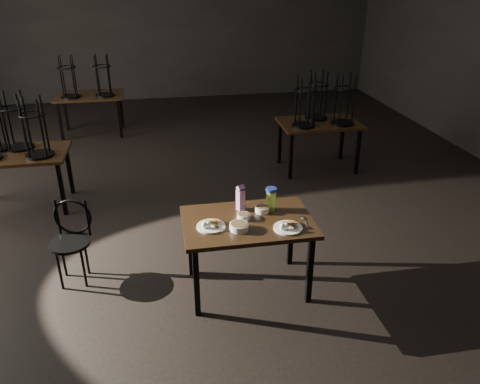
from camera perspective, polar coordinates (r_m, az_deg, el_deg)
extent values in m
plane|color=black|center=(6.07, -7.36, -2.55)|extent=(12.00, 12.00, 0.00)
cube|color=black|center=(11.43, -9.86, 19.06)|extent=(10.00, 0.04, 3.20)
cube|color=black|center=(4.32, 0.95, -3.70)|extent=(1.20, 0.80, 0.04)
cube|color=black|center=(4.20, -5.33, -10.89)|extent=(0.05, 0.05, 0.71)
cube|color=black|center=(4.38, 8.52, -9.37)|extent=(0.05, 0.05, 0.71)
cube|color=black|center=(4.73, -6.07, -6.32)|extent=(0.05, 0.05, 0.71)
cube|color=black|center=(4.89, 6.20, -5.16)|extent=(0.05, 0.05, 0.71)
cylinder|color=white|center=(4.21, -3.56, -4.19)|extent=(0.26, 0.26, 0.02)
cube|color=olive|center=(4.22, -3.59, -3.27)|extent=(0.09, 0.09, 0.04)
cube|color=olive|center=(4.22, -3.16, -3.23)|extent=(0.11, 0.11, 0.03)
ellipsoid|color=white|center=(4.15, -4.37, -4.05)|extent=(0.05, 0.05, 0.06)
ellipsoid|color=white|center=(4.15, -3.87, -4.00)|extent=(0.05, 0.05, 0.06)
cylinder|color=white|center=(4.20, 5.84, -4.37)|extent=(0.26, 0.26, 0.02)
cube|color=olive|center=(4.21, 5.79, -3.44)|extent=(0.09, 0.09, 0.04)
cube|color=olive|center=(4.21, 6.20, -3.40)|extent=(0.11, 0.11, 0.03)
ellipsoid|color=white|center=(4.13, 5.17, -4.23)|extent=(0.05, 0.05, 0.06)
ellipsoid|color=white|center=(4.14, 5.65, -4.19)|extent=(0.05, 0.05, 0.06)
cylinder|color=white|center=(4.33, 0.46, -2.99)|extent=(0.12, 0.12, 0.05)
cylinder|color=brown|center=(4.32, 0.46, -2.79)|extent=(0.10, 0.10, 0.01)
cylinder|color=white|center=(4.45, 2.71, -2.10)|extent=(0.14, 0.14, 0.05)
cylinder|color=brown|center=(4.44, 2.72, -1.88)|extent=(0.12, 0.12, 0.01)
cylinder|color=white|center=(4.15, -0.12, -4.25)|extent=(0.17, 0.17, 0.06)
cylinder|color=brown|center=(4.14, -0.12, -4.00)|extent=(0.14, 0.14, 0.01)
cube|color=#851878|center=(4.45, 0.07, -0.98)|extent=(0.09, 0.09, 0.21)
cube|color=#851878|center=(4.39, 0.07, 0.47)|extent=(0.09, 0.09, 0.06)
cylinder|color=#9FD53E|center=(4.46, 3.79, -1.04)|extent=(0.10, 0.10, 0.20)
cylinder|color=navy|center=(4.41, 3.83, 0.29)|extent=(0.11, 0.11, 0.03)
ellipsoid|color=silver|center=(4.38, 7.67, -3.15)|extent=(0.05, 0.07, 0.01)
cube|color=silver|center=(4.29, 8.09, -3.86)|extent=(0.03, 0.14, 0.00)
cylinder|color=black|center=(4.84, -20.05, -5.87)|extent=(0.39, 0.39, 0.03)
torus|color=black|center=(4.88, -19.75, -2.87)|extent=(0.38, 0.10, 0.38)
cylinder|color=black|center=(5.03, -18.24, -7.30)|extent=(0.03, 0.03, 0.44)
cylinder|color=black|center=(5.07, -20.75, -7.44)|extent=(0.03, 0.03, 0.44)
cylinder|color=black|center=(4.88, -21.14, -8.85)|extent=(0.03, 0.03, 0.44)
cylinder|color=black|center=(4.84, -18.53, -8.72)|extent=(0.03, 0.03, 0.44)
cube|color=black|center=(6.52, -25.46, 4.14)|extent=(1.20, 0.80, 0.04)
cube|color=black|center=(6.24, -20.89, 0.33)|extent=(0.05, 0.05, 0.71)
cube|color=black|center=(6.82, -20.09, 2.60)|extent=(0.05, 0.05, 0.71)
cylinder|color=black|center=(6.29, -23.20, 4.20)|extent=(0.34, 0.34, 0.03)
torus|color=black|center=(6.15, -24.01, 8.53)|extent=(0.32, 0.32, 0.02)
cylinder|color=black|center=(6.25, -22.72, 7.72)|extent=(0.03, 0.03, 0.70)
cylinder|color=black|center=(6.30, -24.49, 7.52)|extent=(0.03, 0.03, 0.70)
cylinder|color=black|center=(6.12, -24.87, 6.95)|extent=(0.03, 0.03, 0.70)
cylinder|color=black|center=(6.07, -23.06, 7.15)|extent=(0.03, 0.03, 0.70)
cylinder|color=black|center=(6.67, -25.18, 4.98)|extent=(0.34, 0.34, 0.03)
torus|color=black|center=(6.53, -26.00, 9.07)|extent=(0.32, 0.32, 0.02)
cylinder|color=black|center=(6.63, -24.75, 8.30)|extent=(0.03, 0.03, 0.70)
cylinder|color=black|center=(6.68, -26.40, 8.10)|extent=(0.03, 0.03, 0.70)
cylinder|color=black|center=(6.50, -26.81, 7.58)|extent=(0.03, 0.03, 0.70)
cylinder|color=black|center=(6.45, -25.12, 7.78)|extent=(0.03, 0.03, 0.70)
cylinder|color=black|center=(6.71, -27.24, 8.00)|extent=(0.03, 0.03, 0.70)
cube|color=black|center=(7.23, 9.67, 8.26)|extent=(1.20, 0.80, 0.04)
cube|color=black|center=(6.91, 6.23, 4.35)|extent=(0.05, 0.05, 0.71)
cube|color=black|center=(7.26, 14.17, 4.77)|extent=(0.05, 0.05, 0.71)
cube|color=black|center=(7.48, 4.88, 6.11)|extent=(0.05, 0.05, 0.71)
cube|color=black|center=(7.81, 12.32, 6.45)|extent=(0.05, 0.05, 0.71)
cylinder|color=black|center=(6.99, 7.75, 8.08)|extent=(0.34, 0.34, 0.03)
torus|color=black|center=(6.85, 8.00, 12.07)|extent=(0.32, 0.32, 0.02)
cylinder|color=black|center=(7.01, 8.47, 11.20)|extent=(0.03, 0.03, 0.70)
cylinder|color=black|center=(6.95, 6.89, 11.17)|extent=(0.03, 0.03, 0.70)
cylinder|color=black|center=(6.76, 7.37, 10.75)|extent=(0.03, 0.03, 0.70)
cylinder|color=black|center=(6.83, 8.99, 10.78)|extent=(0.03, 0.03, 0.70)
cylinder|color=black|center=(7.19, 12.36, 8.23)|extent=(0.34, 0.34, 0.03)
torus|color=black|center=(7.06, 12.75, 12.10)|extent=(0.32, 0.32, 0.02)
cylinder|color=black|center=(7.22, 13.09, 11.25)|extent=(0.03, 0.03, 0.70)
cylinder|color=black|center=(7.14, 11.59, 11.24)|extent=(0.03, 0.03, 0.70)
cylinder|color=black|center=(6.97, 12.18, 10.82)|extent=(0.03, 0.03, 0.70)
cylinder|color=black|center=(7.04, 13.70, 10.83)|extent=(0.03, 0.03, 0.70)
cylinder|color=black|center=(7.38, 9.23, 8.94)|extent=(0.34, 0.34, 0.03)
torus|color=black|center=(7.25, 9.51, 12.72)|extent=(0.32, 0.32, 0.02)
cylinder|color=black|center=(7.41, 9.92, 11.88)|extent=(0.03, 0.03, 0.70)
cylinder|color=black|center=(7.34, 8.44, 11.87)|extent=(0.03, 0.03, 0.70)
cylinder|color=black|center=(7.16, 8.93, 11.48)|extent=(0.03, 0.03, 0.70)
cylinder|color=black|center=(7.23, 10.45, 11.50)|extent=(0.03, 0.03, 0.70)
cube|color=black|center=(9.18, -17.89, 11.11)|extent=(1.20, 0.80, 0.04)
cube|color=black|center=(9.05, -21.05, 7.97)|extent=(0.05, 0.05, 0.71)
cube|color=black|center=(8.91, -14.44, 8.61)|extent=(0.05, 0.05, 0.71)
cube|color=black|center=(9.65, -20.47, 9.10)|extent=(0.05, 0.05, 0.71)
cube|color=black|center=(9.52, -14.25, 9.72)|extent=(0.05, 0.05, 0.71)
cylinder|color=black|center=(9.07, -19.92, 10.89)|extent=(0.34, 0.34, 0.03)
torus|color=black|center=(8.97, -20.40, 13.96)|extent=(0.32, 0.32, 0.02)
cylinder|color=black|center=(9.07, -19.55, 13.33)|extent=(0.03, 0.03, 0.70)
cylinder|color=black|center=(9.10, -20.81, 13.19)|extent=(0.03, 0.03, 0.70)
cylinder|color=black|center=(8.91, -21.00, 12.92)|extent=(0.03, 0.03, 0.70)
cylinder|color=black|center=(8.88, -19.72, 13.07)|extent=(0.03, 0.03, 0.70)
cylinder|color=black|center=(8.99, -16.09, 11.29)|extent=(0.34, 0.34, 0.03)
torus|color=black|center=(8.89, -16.49, 14.40)|extent=(0.32, 0.32, 0.02)
cylinder|color=black|center=(9.00, -15.69, 13.75)|extent=(0.03, 0.03, 0.70)
cylinder|color=black|center=(9.02, -16.97, 13.62)|extent=(0.03, 0.03, 0.70)
cylinder|color=black|center=(8.82, -17.09, 13.36)|extent=(0.03, 0.03, 0.70)
cylinder|color=black|center=(8.80, -15.78, 13.49)|extent=(0.03, 0.03, 0.70)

